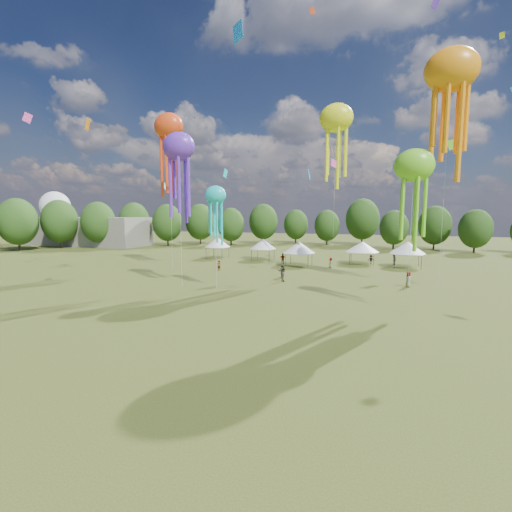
% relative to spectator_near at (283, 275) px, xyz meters
% --- Properties ---
extents(ground, '(300.00, 300.00, 0.00)m').
position_rel_spectator_near_xyz_m(ground, '(2.55, -36.31, -0.89)').
color(ground, '#384416').
rests_on(ground, ground).
extents(spectator_near, '(1.09, 1.08, 1.78)m').
position_rel_spectator_near_xyz_m(spectator_near, '(0.00, 0.00, 0.00)').
color(spectator_near, gray).
rests_on(spectator_near, ground).
extents(spectators_far, '(28.23, 21.14, 1.92)m').
position_rel_spectator_near_xyz_m(spectators_far, '(5.76, 12.12, 0.01)').
color(spectators_far, gray).
rests_on(spectators_far, ground).
extents(festival_tents, '(40.89, 11.47, 4.36)m').
position_rel_spectator_near_xyz_m(festival_tents, '(0.79, 18.86, 2.35)').
color(festival_tents, '#47474C').
rests_on(festival_tents, ground).
extents(show_kites, '(45.48, 24.28, 27.79)m').
position_rel_spectator_near_xyz_m(show_kites, '(2.62, 2.60, 18.70)').
color(show_kites, '#6A2ED0').
rests_on(show_kites, ground).
extents(small_kites, '(77.90, 62.34, 40.57)m').
position_rel_spectator_near_xyz_m(small_kites, '(3.37, 1.73, 27.76)').
color(small_kites, '#6A2ED0').
rests_on(small_kites, ground).
extents(treeline, '(201.57, 95.24, 13.43)m').
position_rel_spectator_near_xyz_m(treeline, '(-1.32, 26.21, 5.66)').
color(treeline, '#38281C').
rests_on(treeline, ground).
extents(hangar, '(40.00, 12.00, 8.00)m').
position_rel_spectator_near_xyz_m(hangar, '(-69.45, 35.69, 3.11)').
color(hangar, gray).
rests_on(hangar, ground).
extents(radome, '(9.00, 9.00, 16.00)m').
position_rel_spectator_near_xyz_m(radome, '(-85.45, 41.69, 9.10)').
color(radome, white).
rests_on(radome, ground).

